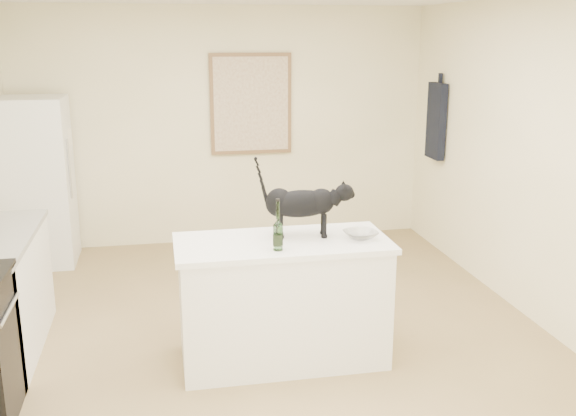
# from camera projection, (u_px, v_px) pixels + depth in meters

# --- Properties ---
(floor) EXTENTS (5.50, 5.50, 0.00)m
(floor) POSITION_uv_depth(u_px,v_px,m) (265.00, 347.00, 4.99)
(floor) COLOR #987D51
(floor) RESTS_ON ground
(wall_back) EXTENTS (4.50, 0.00, 4.50)m
(wall_back) POSITION_uv_depth(u_px,v_px,m) (224.00, 127.00, 7.26)
(wall_back) COLOR #FFF1C5
(wall_back) RESTS_ON ground
(wall_front) EXTENTS (4.50, 0.00, 4.50)m
(wall_front) POSITION_uv_depth(u_px,v_px,m) (402.00, 364.00, 2.05)
(wall_front) COLOR #FFF1C5
(wall_front) RESTS_ON ground
(wall_right) EXTENTS (0.00, 5.50, 5.50)m
(wall_right) POSITION_uv_depth(u_px,v_px,m) (551.00, 167.00, 5.08)
(wall_right) COLOR #FFF1C5
(wall_right) RESTS_ON ground
(island_base) EXTENTS (1.44, 0.67, 0.86)m
(island_base) POSITION_uv_depth(u_px,v_px,m) (283.00, 303.00, 4.71)
(island_base) COLOR white
(island_base) RESTS_ON floor
(island_top) EXTENTS (1.50, 0.70, 0.04)m
(island_top) POSITION_uv_depth(u_px,v_px,m) (282.00, 243.00, 4.59)
(island_top) COLOR white
(island_top) RESTS_ON island_base
(fridge) EXTENTS (0.68, 0.68, 1.70)m
(fridge) POSITION_uv_depth(u_px,v_px,m) (36.00, 182.00, 6.64)
(fridge) COLOR white
(fridge) RESTS_ON floor
(artwork_frame) EXTENTS (0.90, 0.03, 1.10)m
(artwork_frame) POSITION_uv_depth(u_px,v_px,m) (251.00, 104.00, 7.23)
(artwork_frame) COLOR brown
(artwork_frame) RESTS_ON wall_back
(artwork_canvas) EXTENTS (0.82, 0.00, 1.02)m
(artwork_canvas) POSITION_uv_depth(u_px,v_px,m) (251.00, 104.00, 7.21)
(artwork_canvas) COLOR beige
(artwork_canvas) RESTS_ON wall_back
(hanging_garment) EXTENTS (0.08, 0.34, 0.80)m
(hanging_garment) POSITION_uv_depth(u_px,v_px,m) (436.00, 121.00, 6.98)
(hanging_garment) COLOR black
(hanging_garment) RESTS_ON wall_right
(black_cat) EXTENTS (0.63, 0.27, 0.43)m
(black_cat) POSITION_uv_depth(u_px,v_px,m) (301.00, 207.00, 4.63)
(black_cat) COLOR black
(black_cat) RESTS_ON island_top
(wine_bottle) EXTENTS (0.07, 0.07, 0.31)m
(wine_bottle) POSITION_uv_depth(u_px,v_px,m) (278.00, 228.00, 4.35)
(wine_bottle) COLOR #214E1F
(wine_bottle) RESTS_ON island_top
(glass_bowl) EXTENTS (0.27, 0.27, 0.06)m
(glass_bowl) POSITION_uv_depth(u_px,v_px,m) (360.00, 235.00, 4.62)
(glass_bowl) COLOR silver
(glass_bowl) RESTS_ON island_top
(fridge_paper) EXTENTS (0.04, 0.13, 0.18)m
(fridge_paper) POSITION_uv_depth(u_px,v_px,m) (69.00, 137.00, 6.66)
(fridge_paper) COLOR white
(fridge_paper) RESTS_ON fridge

